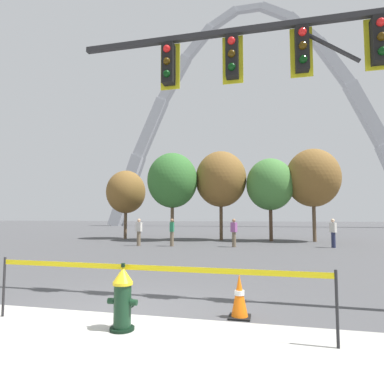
{
  "coord_description": "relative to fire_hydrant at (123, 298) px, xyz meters",
  "views": [
    {
      "loc": [
        2.44,
        -5.12,
        1.69
      ],
      "look_at": [
        0.1,
        5.0,
        2.5
      ],
      "focal_mm": 29.94,
      "sensor_mm": 36.0,
      "label": 1
    }
  ],
  "objects": [
    {
      "name": "caution_tape_barrier",
      "position": [
        0.36,
        0.08,
        0.22
      ],
      "size": [
        5.29,
        0.18,
        1.0
      ],
      "color": "#232326",
      "rests_on": "ground"
    },
    {
      "name": "pedestrian_walking_left",
      "position": [
        0.33,
        13.67,
        0.35
      ],
      "size": [
        0.39,
        0.36,
        1.59
      ],
      "color": "brown",
      "rests_on": "ground"
    },
    {
      "name": "traffic_cone_by_hydrant",
      "position": [
        1.66,
        1.0,
        -0.11
      ],
      "size": [
        0.36,
        0.36,
        0.73
      ],
      "color": "black",
      "rests_on": "ground"
    },
    {
      "name": "pedestrian_near_trees",
      "position": [
        -3.22,
        13.37,
        0.35
      ],
      "size": [
        0.22,
        0.35,
        1.59
      ],
      "color": "brown",
      "rests_on": "ground"
    },
    {
      "name": "tree_far_left",
      "position": [
        -8.62,
        18.73,
        3.19
      ],
      "size": [
        3.05,
        3.05,
        5.34
      ],
      "color": "brown",
      "rests_on": "ground"
    },
    {
      "name": "pedestrian_walking_right",
      "position": [
        5.71,
        14.51,
        0.35
      ],
      "size": [
        0.38,
        0.38,
        1.59
      ],
      "color": "#232847",
      "rests_on": "ground"
    },
    {
      "name": "traffic_signal_gantry",
      "position": [
        3.3,
        1.97,
        3.94
      ],
      "size": [
        7.82,
        0.44,
        6.0
      ],
      "color": "#232326",
      "rests_on": "ground"
    },
    {
      "name": "ground_plane",
      "position": [
        -0.32,
        0.58,
        -0.47
      ],
      "size": [
        240.0,
        240.0,
        0.0
      ],
      "primitive_type": "plane",
      "color": "#474749"
    },
    {
      "name": "pedestrian_standing_center",
      "position": [
        -5.21,
        13.2,
        0.35
      ],
      "size": [
        0.37,
        0.25,
        1.59
      ],
      "color": "brown",
      "rests_on": "ground"
    },
    {
      "name": "fire_hydrant",
      "position": [
        0.0,
        0.0,
        0.0
      ],
      "size": [
        0.46,
        0.48,
        0.99
      ],
      "color": "black",
      "rests_on": "ground"
    },
    {
      "name": "monument_arch",
      "position": [
        -0.32,
        52.55,
        17.84
      ],
      "size": [
        54.28,
        2.24,
        41.07
      ],
      "color": "#B2B5BC",
      "rests_on": "ground"
    },
    {
      "name": "tree_right_mid",
      "position": [
        5.33,
        18.85,
        3.93
      ],
      "size": [
        3.67,
        3.67,
        6.43
      ],
      "color": "brown",
      "rests_on": "ground"
    },
    {
      "name": "tree_center_left",
      "position": [
        -1.1,
        18.81,
        4.01
      ],
      "size": [
        3.74,
        3.74,
        6.54
      ],
      "color": "brown",
      "rests_on": "ground"
    },
    {
      "name": "tree_center_right",
      "position": [
        2.43,
        18.66,
        3.53
      ],
      "size": [
        3.34,
        3.34,
        5.84
      ],
      "color": "#473323",
      "rests_on": "ground"
    },
    {
      "name": "tree_left_mid",
      "position": [
        -4.46,
        17.57,
        3.86
      ],
      "size": [
        3.62,
        3.62,
        6.33
      ],
      "color": "brown",
      "rests_on": "ground"
    }
  ]
}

